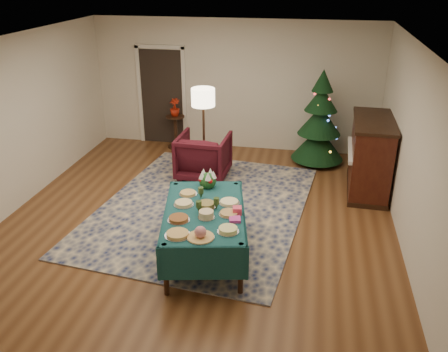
% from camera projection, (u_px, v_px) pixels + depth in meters
% --- Properties ---
extents(room_shell, '(7.00, 7.00, 7.00)m').
position_uv_depth(room_shell, '(194.00, 142.00, 6.75)').
color(room_shell, '#593319').
rests_on(room_shell, ground).
extents(doorway, '(1.08, 0.04, 2.16)m').
position_uv_depth(doorway, '(162.00, 94.00, 10.25)').
color(doorway, black).
rests_on(doorway, ground).
extents(rug, '(3.66, 4.54, 0.02)m').
position_uv_depth(rug, '(202.00, 207.00, 7.80)').
color(rug, '#131E49').
rests_on(rug, ground).
extents(buffet_table, '(1.41, 2.00, 0.71)m').
position_uv_depth(buffet_table, '(205.00, 220.00, 6.28)').
color(buffet_table, black).
rests_on(buffet_table, ground).
extents(platter_0, '(0.31, 0.31, 0.04)m').
position_uv_depth(platter_0, '(178.00, 234.00, 5.63)').
color(platter_0, silver).
rests_on(platter_0, buffet_table).
extents(platter_1, '(0.33, 0.33, 0.15)m').
position_uv_depth(platter_1, '(200.00, 234.00, 5.57)').
color(platter_1, silver).
rests_on(platter_1, buffet_table).
extents(platter_2, '(0.27, 0.27, 0.06)m').
position_uv_depth(platter_2, '(228.00, 230.00, 5.71)').
color(platter_2, silver).
rests_on(platter_2, buffet_table).
extents(platter_3, '(0.29, 0.29, 0.05)m').
position_uv_depth(platter_3, '(179.00, 219.00, 5.97)').
color(platter_3, silver).
rests_on(platter_3, buffet_table).
extents(platter_4, '(0.22, 0.22, 0.10)m').
position_uv_depth(platter_4, '(206.00, 215.00, 6.02)').
color(platter_4, silver).
rests_on(platter_4, buffet_table).
extents(platter_5, '(0.27, 0.27, 0.04)m').
position_uv_depth(platter_5, '(229.00, 213.00, 6.11)').
color(platter_5, silver).
rests_on(platter_5, buffet_table).
extents(platter_6, '(0.27, 0.27, 0.05)m').
position_uv_depth(platter_6, '(184.00, 204.00, 6.35)').
color(platter_6, silver).
rests_on(platter_6, buffet_table).
extents(platter_7, '(0.26, 0.26, 0.07)m').
position_uv_depth(platter_7, '(206.00, 205.00, 6.29)').
color(platter_7, silver).
rests_on(platter_7, buffet_table).
extents(platter_8, '(0.29, 0.29, 0.04)m').
position_uv_depth(platter_8, '(229.00, 202.00, 6.39)').
color(platter_8, silver).
rests_on(platter_8, buffet_table).
extents(platter_9, '(0.25, 0.25, 0.04)m').
position_uv_depth(platter_9, '(188.00, 193.00, 6.64)').
color(platter_9, silver).
rests_on(platter_9, buffet_table).
extents(goblet_0, '(0.08, 0.08, 0.17)m').
position_uv_depth(goblet_0, '(201.00, 193.00, 6.50)').
color(goblet_0, '#2D471E').
rests_on(goblet_0, buffet_table).
extents(goblet_1, '(0.08, 0.08, 0.17)m').
position_uv_depth(goblet_1, '(216.00, 203.00, 6.21)').
color(goblet_1, '#2D471E').
rests_on(goblet_1, buffet_table).
extents(goblet_2, '(0.08, 0.08, 0.17)m').
position_uv_depth(goblet_2, '(199.00, 206.00, 6.13)').
color(goblet_2, '#2D471E').
rests_on(goblet_2, buffet_table).
extents(napkin_stack, '(0.17, 0.17, 0.04)m').
position_uv_depth(napkin_stack, '(235.00, 219.00, 5.96)').
color(napkin_stack, '#CF399B').
rests_on(napkin_stack, buffet_table).
extents(gift_box, '(0.13, 0.13, 0.09)m').
position_uv_depth(gift_box, '(237.00, 210.00, 6.12)').
color(gift_box, '#EE4260').
rests_on(gift_box, buffet_table).
extents(centerpiece, '(0.26, 0.26, 0.29)m').
position_uv_depth(centerpiece, '(208.00, 179.00, 6.82)').
color(centerpiece, '#1E4C1E').
rests_on(centerpiece, buffet_table).
extents(armchair, '(0.94, 0.88, 0.93)m').
position_uv_depth(armchair, '(204.00, 154.00, 8.74)').
color(armchair, '#3E0D16').
rests_on(armchair, ground).
extents(floor_lamp, '(0.41, 0.41, 1.71)m').
position_uv_depth(floor_lamp, '(203.00, 103.00, 8.27)').
color(floor_lamp, '#A57F3F').
rests_on(floor_lamp, ground).
extents(side_table, '(0.40, 0.40, 0.71)m').
position_uv_depth(side_table, '(176.00, 132.00, 10.24)').
color(side_table, black).
rests_on(side_table, ground).
extents(potted_plant, '(0.21, 0.37, 0.21)m').
position_uv_depth(potted_plant, '(175.00, 111.00, 10.05)').
color(potted_plant, '#9D1B0B').
rests_on(potted_plant, side_table).
extents(christmas_tree, '(1.21, 1.21, 1.88)m').
position_uv_depth(christmas_tree, '(320.00, 122.00, 9.25)').
color(christmas_tree, black).
rests_on(christmas_tree, ground).
extents(piano, '(0.77, 1.53, 1.30)m').
position_uv_depth(piano, '(370.00, 157.00, 8.15)').
color(piano, black).
rests_on(piano, ground).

